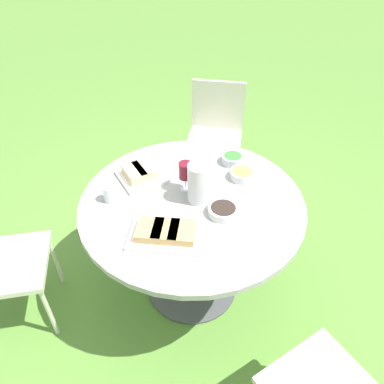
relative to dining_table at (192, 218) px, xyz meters
name	(u,v)px	position (x,y,z in m)	size (l,w,h in m)	color
ground_plane	(192,285)	(0.00, 0.00, -0.63)	(40.00, 40.00, 0.00)	#5B8C38
dining_table	(192,218)	(0.00, 0.00, 0.00)	(1.24, 1.24, 0.77)	#4C4C51
chair_near_left	(216,128)	(0.58, -1.08, -0.11)	(0.59, 0.58, 0.89)	beige
water_pitcher	(198,183)	(-0.02, -0.03, 0.25)	(0.13, 0.12, 0.23)	silver
wine_glass	(185,171)	(0.09, -0.05, 0.26)	(0.07, 0.07, 0.18)	silver
platter_bread_main	(166,233)	(-0.07, 0.30, 0.16)	(0.43, 0.39, 0.06)	white
platter_charcuterie	(142,173)	(0.36, 0.01, 0.16)	(0.34, 0.37, 0.08)	white
bowl_fries	(242,174)	(-0.11, -0.34, 0.16)	(0.14, 0.14, 0.05)	silver
bowl_salad	(233,159)	(0.02, -0.44, 0.16)	(0.13, 0.13, 0.05)	silver
bowl_olives	(223,210)	(-0.19, -0.02, 0.16)	(0.16, 0.16, 0.04)	silver
cup_water_near	(110,194)	(0.35, 0.27, 0.18)	(0.07, 0.07, 0.09)	silver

